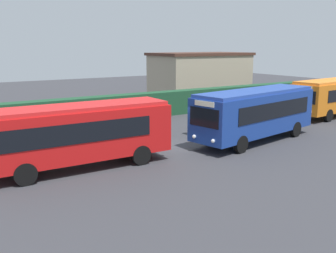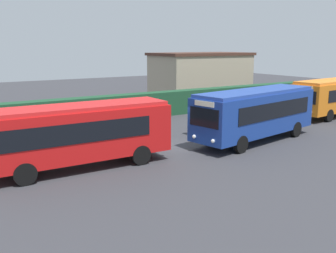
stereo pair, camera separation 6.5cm
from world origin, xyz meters
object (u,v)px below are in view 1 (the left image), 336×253
at_px(bus_red, 79,132).
at_px(person_far, 231,116).
at_px(person_right, 191,122).
at_px(traffic_cone, 58,134).
at_px(person_center, 27,147).
at_px(bus_blue, 255,112).
at_px(bus_orange, 335,95).

distance_m(bus_red, person_far, 13.01).
distance_m(person_right, person_far, 3.88).
bearing_deg(traffic_cone, person_right, -26.81).
xyz_separation_m(bus_red, person_far, (12.58, 3.20, -0.90)).
relative_size(person_center, traffic_cone, 2.91).
height_order(person_center, traffic_cone, person_center).
relative_size(bus_red, bus_blue, 0.94).
xyz_separation_m(bus_orange, person_far, (-10.77, 1.02, -0.90)).
relative_size(bus_red, person_right, 5.29).
height_order(bus_blue, person_far, bus_blue).
distance_m(bus_orange, person_center, 25.40).
bearing_deg(bus_blue, traffic_cone, -45.31).
xyz_separation_m(bus_red, person_right, (8.73, 2.81, -0.88)).
height_order(bus_orange, traffic_cone, bus_orange).
height_order(person_right, traffic_cone, person_right).
bearing_deg(traffic_cone, bus_blue, -35.80).
bearing_deg(person_center, person_right, -47.34).
distance_m(bus_red, bus_orange, 23.46).
xyz_separation_m(person_center, person_right, (10.75, 0.92, -0.00)).
bearing_deg(traffic_cone, person_center, -122.02).
xyz_separation_m(bus_orange, person_right, (-14.63, 0.63, -0.88)).
bearing_deg(person_right, traffic_cone, -112.56).
relative_size(person_far, traffic_cone, 2.84).
bearing_deg(bus_red, bus_orange, 6.34).
height_order(bus_red, bus_orange, bus_red).
xyz_separation_m(bus_red, bus_blue, (11.15, -0.61, 0.05)).
distance_m(bus_red, person_center, 2.90).
bearing_deg(person_center, bus_red, -95.18).
relative_size(person_center, person_far, 1.02).
height_order(person_center, person_far, person_center).
height_order(person_right, person_far, person_right).
height_order(person_center, person_right, person_center).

